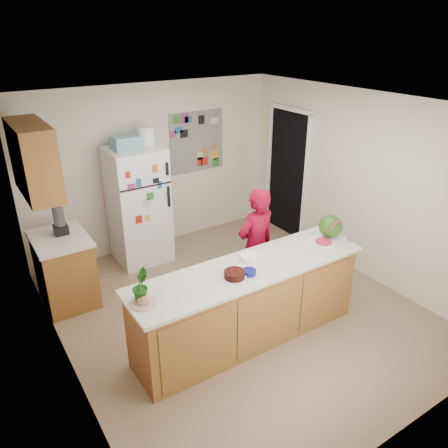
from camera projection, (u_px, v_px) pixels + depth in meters
floor at (237, 310)px, 5.45m from camera, size 4.00×4.50×0.02m
wall_back at (154, 167)px, 6.64m from camera, size 4.00×0.02×2.50m
wall_left at (55, 267)px, 3.93m from camera, size 0.02×4.50×2.50m
wall_right at (360, 185)px, 5.91m from camera, size 0.02×4.50×2.50m
ceiling at (240, 104)px, 4.39m from camera, size 4.00×4.50×0.02m
doorway at (288, 174)px, 7.10m from camera, size 0.03×0.85×2.04m
peninsula_base at (248, 305)px, 4.78m from camera, size 2.60×0.62×0.88m
peninsula_top at (249, 269)px, 4.59m from camera, size 2.68×0.70×0.04m
side_counter_base at (65, 271)px, 5.46m from camera, size 0.60×0.80×0.86m
side_counter_top at (59, 239)px, 5.27m from camera, size 0.64×0.84×0.04m
upper_cabinets at (34, 160)px, 4.74m from camera, size 0.35×1.00×0.80m
refrigerator at (138, 206)px, 6.30m from camera, size 0.75×0.70×1.70m
fridge_top_bin at (126, 143)px, 5.86m from camera, size 0.35×0.28×0.18m
photo_collage at (197, 142)px, 6.87m from camera, size 0.95×0.01×0.95m
person at (256, 246)px, 5.36m from camera, size 0.57×0.39×1.51m
blender_appliance at (59, 220)px, 5.27m from camera, size 0.13×0.13×0.38m
cutting_board at (327, 239)px, 5.16m from camera, size 0.50×0.43×0.01m
watermelon at (331, 226)px, 5.14m from camera, size 0.28×0.28×0.28m
watermelon_slice at (324, 242)px, 5.06m from camera, size 0.18×0.18×0.02m
cherry_bowl at (235, 274)px, 4.38m from camera, size 0.24×0.24×0.07m
white_bowl at (249, 257)px, 4.71m from camera, size 0.22×0.22×0.06m
cobalt_bowl at (249, 272)px, 4.44m from camera, size 0.15×0.15×0.05m
plate at (144, 303)px, 3.97m from camera, size 0.33×0.33×0.02m
paper_towel at (240, 273)px, 4.45m from camera, size 0.25×0.24×0.02m
keys at (337, 242)px, 5.10m from camera, size 0.09×0.05×0.01m
potted_plant at (140, 285)px, 3.96m from camera, size 0.22×0.23×0.33m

